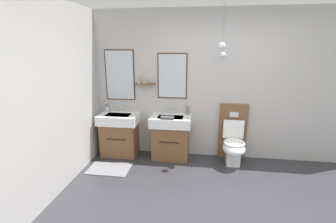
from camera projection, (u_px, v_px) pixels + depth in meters
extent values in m
cube|color=#B7B5B2|center=(225.00, 86.00, 4.18)|extent=(4.82, 0.12, 2.58)
cube|color=#4C301E|center=(120.00, 75.00, 4.32)|extent=(0.54, 0.02, 0.90)
cube|color=silver|center=(120.00, 75.00, 4.31)|extent=(0.50, 0.01, 0.86)
cube|color=#4C301E|center=(172.00, 76.00, 4.19)|extent=(0.52, 0.02, 0.79)
cube|color=silver|center=(172.00, 76.00, 4.18)|extent=(0.48, 0.01, 0.75)
cube|color=brown|center=(145.00, 84.00, 4.22)|extent=(0.36, 0.14, 0.02)
cone|color=gray|center=(139.00, 79.00, 4.20)|extent=(0.08, 0.08, 0.15)
cone|color=gray|center=(145.00, 81.00, 4.21)|extent=(0.08, 0.08, 0.09)
cylinder|color=gray|center=(224.00, 28.00, 3.67)|extent=(0.01, 0.01, 0.70)
sphere|color=silver|center=(223.00, 55.00, 3.78)|extent=(0.10, 0.10, 0.10)
cylinder|color=gray|center=(223.00, 23.00, 3.56)|extent=(0.01, 0.01, 0.56)
sphere|color=silver|center=(222.00, 46.00, 3.65)|extent=(0.11, 0.11, 0.11)
cube|color=#B7B5B2|center=(25.00, 109.00, 2.69)|extent=(0.12, 3.90, 2.58)
cube|color=slate|center=(109.00, 169.00, 3.98)|extent=(0.68, 0.44, 0.01)
cube|color=brown|center=(120.00, 139.00, 4.45)|extent=(0.63, 0.42, 0.61)
cube|color=#342214|center=(116.00, 140.00, 4.23)|extent=(0.35, 0.01, 0.02)
cube|color=white|center=(119.00, 119.00, 4.35)|extent=(0.71, 0.46, 0.17)
cube|color=silver|center=(118.00, 116.00, 4.30)|extent=(0.44, 0.25, 0.03)
cylinder|color=silver|center=(122.00, 109.00, 4.48)|extent=(0.03, 0.03, 0.11)
cylinder|color=silver|center=(121.00, 107.00, 4.42)|extent=(0.02, 0.11, 0.02)
cube|color=brown|center=(171.00, 142.00, 4.32)|extent=(0.63, 0.42, 0.61)
cube|color=#342214|center=(169.00, 143.00, 4.10)|extent=(0.35, 0.01, 0.02)
cube|color=white|center=(171.00, 121.00, 4.22)|extent=(0.71, 0.46, 0.17)
cube|color=silver|center=(171.00, 118.00, 4.17)|extent=(0.44, 0.25, 0.03)
cylinder|color=silver|center=(172.00, 111.00, 4.36)|extent=(0.03, 0.03, 0.11)
cylinder|color=silver|center=(172.00, 109.00, 4.29)|extent=(0.02, 0.11, 0.02)
cube|color=brown|center=(232.00, 131.00, 4.29)|extent=(0.48, 0.10, 1.00)
cube|color=silver|center=(234.00, 115.00, 4.16)|extent=(0.15, 0.01, 0.09)
cube|color=white|center=(233.00, 154.00, 4.13)|extent=(0.22, 0.30, 0.34)
ellipsoid|color=white|center=(234.00, 148.00, 4.01)|extent=(0.37, 0.46, 0.24)
torus|color=white|center=(234.00, 143.00, 3.99)|extent=(0.35, 0.35, 0.04)
cube|color=white|center=(233.00, 129.00, 4.15)|extent=(0.35, 0.03, 0.33)
cylinder|color=silver|center=(107.00, 109.00, 4.49)|extent=(0.07, 0.07, 0.09)
cylinder|color=#2D84DB|center=(108.00, 107.00, 4.48)|extent=(0.03, 0.02, 0.15)
cube|color=white|center=(107.00, 103.00, 4.46)|extent=(0.02, 0.02, 0.03)
cylinder|color=purple|center=(107.00, 106.00, 4.49)|extent=(0.03, 0.02, 0.15)
cube|color=white|center=(107.00, 103.00, 4.47)|extent=(0.02, 0.02, 0.03)
cylinder|color=#DB3847|center=(106.00, 107.00, 4.47)|extent=(0.02, 0.02, 0.15)
cube|color=white|center=(106.00, 103.00, 4.44)|extent=(0.01, 0.02, 0.03)
cylinder|color=gray|center=(188.00, 110.00, 4.29)|extent=(0.06, 0.06, 0.16)
cylinder|color=silver|center=(188.00, 105.00, 4.27)|extent=(0.02, 0.02, 0.04)
cube|color=#47474C|center=(167.00, 117.00, 4.07)|extent=(0.22, 0.16, 0.04)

